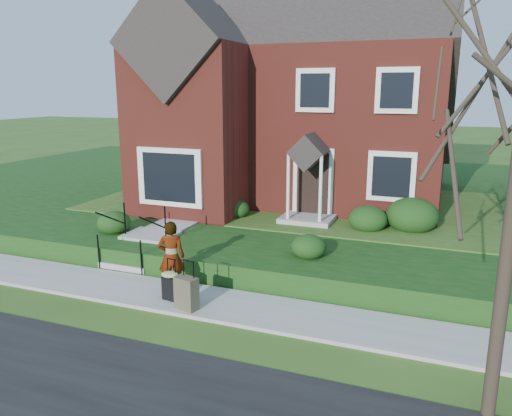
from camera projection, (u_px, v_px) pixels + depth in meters
The scene contains 10 objects.
ground at pixel (191, 301), 11.20m from camera, with size 120.00×120.00×0.00m, color #2D5119.
sidewalk at pixel (191, 300), 11.19m from camera, with size 60.00×1.60×0.08m, color #9E9B93.
terrace at pixel (413, 202), 19.62m from camera, with size 44.00×20.00×0.60m, color #123C10.
walkway at pixel (196, 214), 16.46m from camera, with size 1.20×6.00×0.06m, color #9E9B93.
main_house at pixel (304, 72), 18.77m from camera, with size 10.40×10.20×9.40m.
front_steps at pixel (142, 245), 13.64m from camera, with size 1.40×2.02×1.50m.
foundation_shrubs at pixel (284, 210), 15.17m from camera, with size 10.21×4.63×1.06m.
woman at pixel (171, 257), 11.34m from camera, with size 0.62×0.40×1.69m, color #999999.
suitcase_black at pixel (170, 284), 11.01m from camera, with size 0.44×0.38×0.94m.
suitcase_olive at pixel (187, 293), 10.54m from camera, with size 0.55×0.39×1.07m.
Camera 1 is at (5.10, -9.18, 4.65)m, focal length 35.00 mm.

